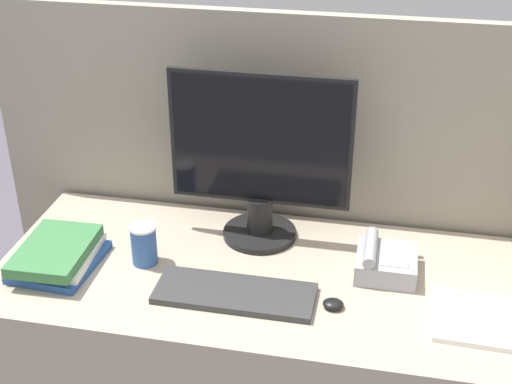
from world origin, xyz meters
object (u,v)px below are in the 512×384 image
object	(u,v)px
mouse	(333,304)
book_stack	(57,255)
keyboard	(235,294)
monitor	(260,163)
coffee_cup	(144,244)
desk_telephone	(385,262)

from	to	relation	value
mouse	book_stack	bearing A→B (deg)	177.41
keyboard	monitor	bearing A→B (deg)	89.03
monitor	keyboard	xyz separation A→B (m)	(-0.01, -0.33, -0.25)
book_stack	keyboard	bearing A→B (deg)	-4.36
keyboard	mouse	bearing A→B (deg)	0.97
coffee_cup	desk_telephone	size ratio (longest dim) A/B	0.72
monitor	mouse	size ratio (longest dim) A/B	9.62
coffee_cup	desk_telephone	distance (m)	0.72
mouse	desk_telephone	bearing A→B (deg)	56.68
monitor	book_stack	bearing A→B (deg)	-152.65
keyboard	mouse	xyz separation A→B (m)	(0.28, 0.00, 0.00)
book_stack	desk_telephone	world-z (taller)	desk_telephone
desk_telephone	coffee_cup	bearing A→B (deg)	-172.89
mouse	desk_telephone	distance (m)	0.24
monitor	coffee_cup	distance (m)	0.43
mouse	monitor	bearing A→B (deg)	129.61
coffee_cup	book_stack	world-z (taller)	coffee_cup
keyboard	coffee_cup	size ratio (longest dim) A/B	3.53
keyboard	mouse	world-z (taller)	mouse
mouse	coffee_cup	size ratio (longest dim) A/B	0.45
monitor	coffee_cup	bearing A→B (deg)	-144.63
keyboard	book_stack	distance (m)	0.56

